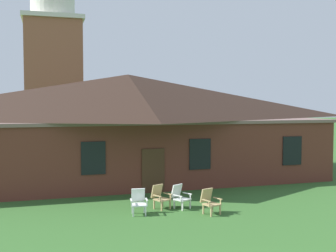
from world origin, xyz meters
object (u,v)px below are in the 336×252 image
at_px(lawn_chair_middle, 210,201).
at_px(lawn_chair_near_door, 160,196).
at_px(lawn_chair_left_end, 180,196).
at_px(lawn_chair_by_porch, 139,201).

bearing_deg(lawn_chair_middle, lawn_chair_near_door, 141.15).
bearing_deg(lawn_chair_middle, lawn_chair_left_end, 127.01).
distance_m(lawn_chair_left_end, lawn_chair_middle, 1.38).
bearing_deg(lawn_chair_middle, lawn_chair_by_porch, 164.10).
relative_size(lawn_chair_by_porch, lawn_chair_near_door, 1.00).
xyz_separation_m(lawn_chair_left_end, lawn_chair_middle, (0.83, -1.10, 0.00)).
distance_m(lawn_chair_near_door, lawn_chair_middle, 2.07).
relative_size(lawn_chair_by_porch, lawn_chair_middle, 1.00).
height_order(lawn_chair_by_porch, lawn_chair_left_end, same).
relative_size(lawn_chair_near_door, lawn_chair_middle, 1.00).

